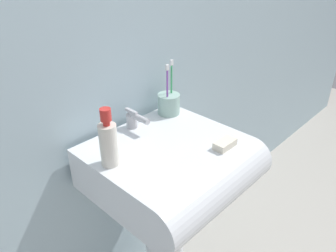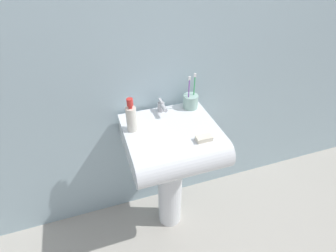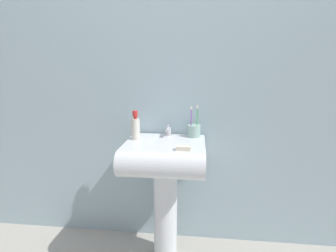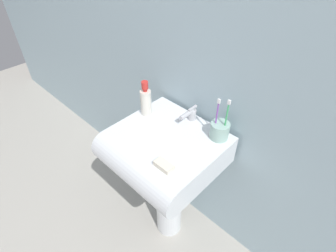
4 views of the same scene
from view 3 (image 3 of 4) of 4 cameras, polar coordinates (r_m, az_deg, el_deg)
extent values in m
cube|color=#9EB7C1|center=(1.80, 0.35, 11.09)|extent=(5.00, 0.05, 2.40)
cylinder|color=white|center=(1.80, -0.57, -18.11)|extent=(0.15, 0.15, 0.65)
cube|color=white|center=(1.64, -0.60, -5.97)|extent=(0.49, 0.40, 0.15)
cylinder|color=white|center=(1.45, -1.58, -8.43)|extent=(0.49, 0.15, 0.15)
cylinder|color=#B7B7BC|center=(1.76, 0.20, -1.22)|extent=(0.04, 0.04, 0.05)
cylinder|color=#B7B7BC|center=(1.72, 0.04, -0.71)|extent=(0.02, 0.09, 0.02)
cube|color=#B7B7BC|center=(1.76, 0.20, -0.01)|extent=(0.01, 0.06, 0.01)
cylinder|color=#99BFB2|center=(1.73, 5.66, -1.07)|extent=(0.09, 0.09, 0.08)
cylinder|color=purple|center=(1.71, 5.06, 0.83)|extent=(0.01, 0.01, 0.17)
cube|color=white|center=(1.69, 5.12, 3.94)|extent=(0.01, 0.01, 0.02)
cylinder|color=#3FB266|center=(1.72, 6.35, 0.99)|extent=(0.01, 0.01, 0.18)
cube|color=white|center=(1.71, 6.42, 4.18)|extent=(0.01, 0.01, 0.02)
cylinder|color=silver|center=(1.67, -7.08, -0.67)|extent=(0.05, 0.05, 0.13)
cylinder|color=red|center=(1.65, -7.15, 1.84)|extent=(0.02, 0.02, 0.01)
cylinder|color=red|center=(1.65, -7.17, 2.71)|extent=(0.03, 0.03, 0.04)
cube|color=silver|center=(1.45, 3.36, -4.83)|extent=(0.08, 0.04, 0.02)
camera|label=1|loc=(1.24, -38.53, 16.21)|focal=35.00mm
camera|label=2|loc=(0.84, -46.93, 36.01)|focal=28.00mm
camera|label=4|loc=(1.05, 35.15, 30.57)|focal=28.00mm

